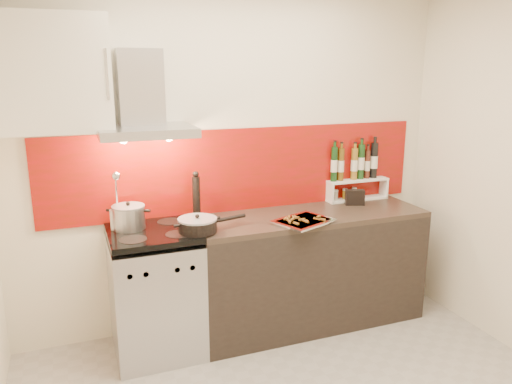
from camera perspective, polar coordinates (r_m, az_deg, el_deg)
name	(u,v)px	position (r m, az deg, el deg)	size (l,w,h in m)	color
back_wall	(235,160)	(3.83, -2.41, 3.71)	(3.40, 0.02, 2.60)	silver
backsplash	(242,170)	(3.85, -1.63, 2.56)	(3.00, 0.02, 0.64)	maroon
range_stove	(156,293)	(3.65, -11.36, -11.29)	(0.60, 0.60, 0.91)	#B7B7BA
counter	(308,268)	(4.00, 6.01, -8.65)	(1.80, 0.60, 0.90)	black
range_hood	(143,105)	(3.46, -12.82, 9.65)	(0.62, 0.50, 0.61)	#B7B7BA
upper_cabinet	(51,74)	(3.40, -22.40, 12.39)	(0.70, 0.35, 0.72)	silver
stock_pot	(129,217)	(3.53, -14.34, -2.79)	(0.22, 0.22, 0.19)	#B7B7BA
saute_pan	(198,225)	(3.39, -6.59, -3.73)	(0.51, 0.27, 0.12)	black
utensil_jar	(117,213)	(3.52, -15.63, -2.33)	(0.09, 0.13, 0.43)	silver
pepper_mill	(196,197)	(3.64, -6.84, -0.52)	(0.06, 0.06, 0.37)	black
step_shelf	(356,174)	(4.26, 11.33, 2.03)	(0.55, 0.15, 0.47)	white
caddy_box	(355,198)	(4.12, 11.23, -0.64)	(0.15, 0.06, 0.13)	black
baking_tray	(304,221)	(3.60, 5.45, -3.31)	(0.48, 0.44, 0.03)	silver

